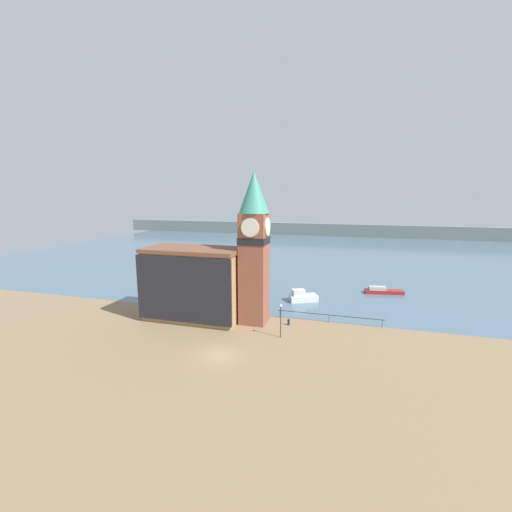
% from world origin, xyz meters
% --- Properties ---
extents(ground_plane, '(160.00, 160.00, 0.00)m').
position_xyz_m(ground_plane, '(0.00, 0.00, 0.00)').
color(ground_plane, '#846B4C').
extents(water, '(160.00, 120.00, 0.00)m').
position_xyz_m(water, '(0.00, 73.00, -0.00)').
color(water, slate).
rests_on(water, ground_plane).
extents(far_shoreline, '(180.00, 3.00, 5.00)m').
position_xyz_m(far_shoreline, '(0.00, 113.00, 2.50)').
color(far_shoreline, slate).
rests_on(far_shoreline, water).
extents(pier_railing, '(13.93, 0.08, 1.09)m').
position_xyz_m(pier_railing, '(10.48, 12.75, 0.97)').
color(pier_railing, '#333338').
rests_on(pier_railing, ground_plane).
extents(clock_tower, '(3.86, 3.86, 19.66)m').
position_xyz_m(clock_tower, '(0.85, 10.24, 10.45)').
color(clock_tower, brown).
rests_on(clock_tower, ground_plane).
extents(pier_building, '(13.14, 6.72, 9.76)m').
position_xyz_m(pier_building, '(-7.45, 9.45, 4.90)').
color(pier_building, '#A88451').
rests_on(pier_building, ground_plane).
extents(boat_near, '(4.89, 3.82, 1.93)m').
position_xyz_m(boat_near, '(5.68, 21.07, 0.72)').
color(boat_near, silver).
rests_on(boat_near, water).
extents(boat_far, '(6.61, 2.65, 1.22)m').
position_xyz_m(boat_far, '(18.33, 29.22, 0.45)').
color(boat_far, maroon).
rests_on(boat_far, water).
extents(mooring_bollard_near, '(0.31, 0.31, 0.83)m').
position_xyz_m(mooring_bollard_near, '(5.48, 10.41, 0.45)').
color(mooring_bollard_near, black).
rests_on(mooring_bollard_near, ground_plane).
extents(lamp_post, '(0.32, 0.32, 4.10)m').
position_xyz_m(lamp_post, '(5.29, 6.24, 2.85)').
color(lamp_post, black).
rests_on(lamp_post, ground_plane).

